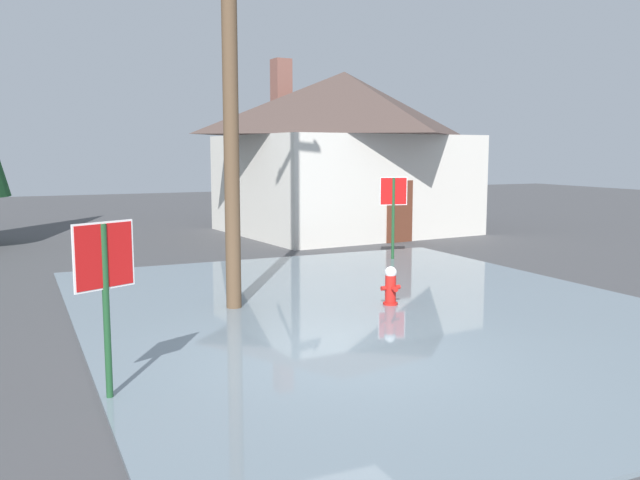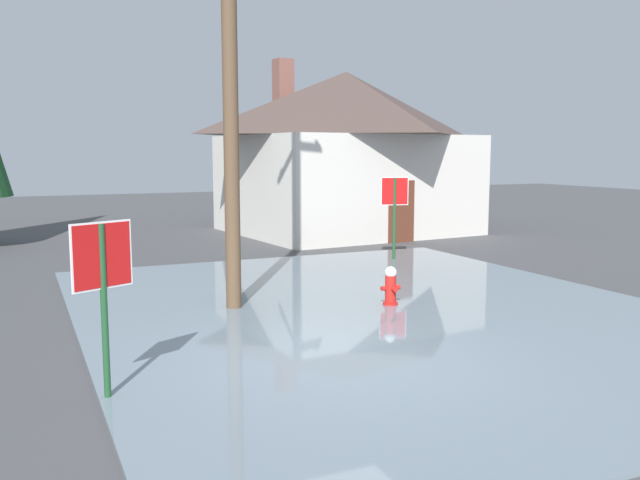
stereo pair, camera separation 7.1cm
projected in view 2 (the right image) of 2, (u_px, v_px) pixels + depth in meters
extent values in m
cube|color=#424244|center=(342.00, 363.00, 9.58)|extent=(80.00, 80.00, 0.10)
cube|color=slate|center=(378.00, 311.00, 12.37)|extent=(10.39, 13.01, 0.06)
cube|color=silver|center=(499.00, 404.00, 7.86)|extent=(3.58, 0.57, 0.01)
cylinder|color=#1E4C28|center=(104.00, 314.00, 7.84)|extent=(0.08, 0.08, 2.11)
cube|color=white|center=(102.00, 255.00, 7.75)|extent=(0.71, 0.36, 0.78)
cube|color=red|center=(102.00, 255.00, 7.75)|extent=(0.68, 0.35, 0.74)
cylinder|color=red|center=(390.00, 305.00, 12.76)|extent=(0.28, 0.28, 0.09)
cylinder|color=red|center=(391.00, 289.00, 12.72)|extent=(0.21, 0.21, 0.52)
sphere|color=white|center=(391.00, 272.00, 12.68)|extent=(0.23, 0.23, 0.23)
cylinder|color=red|center=(384.00, 288.00, 12.65)|extent=(0.09, 0.08, 0.08)
cylinder|color=red|center=(397.00, 287.00, 12.78)|extent=(0.09, 0.08, 0.08)
cylinder|color=red|center=(395.00, 289.00, 12.58)|extent=(0.10, 0.09, 0.10)
cylinder|color=brown|center=(229.00, 39.00, 11.91)|extent=(0.28, 0.28, 9.79)
cylinder|color=#1E4C28|center=(394.00, 220.00, 18.04)|extent=(0.08, 0.08, 2.24)
cube|color=white|center=(395.00, 191.00, 17.94)|extent=(0.73, 0.22, 0.75)
cube|color=red|center=(395.00, 191.00, 17.94)|extent=(0.69, 0.22, 0.71)
cube|color=beige|center=(346.00, 184.00, 24.60)|extent=(8.29, 7.45, 3.49)
pyramid|color=#473833|center=(346.00, 104.00, 24.23)|extent=(8.95, 8.04, 2.27)
cube|color=brown|center=(283.00, 88.00, 24.25)|extent=(0.66, 0.66, 2.04)
cube|color=#592D1E|center=(401.00, 212.00, 21.79)|extent=(1.00, 0.16, 2.00)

